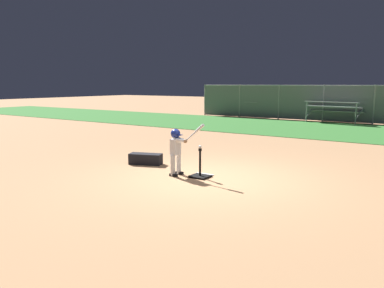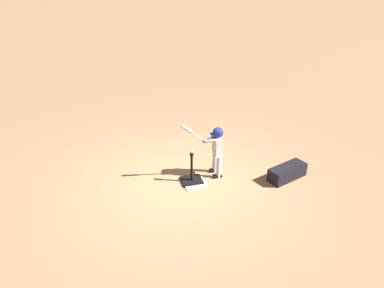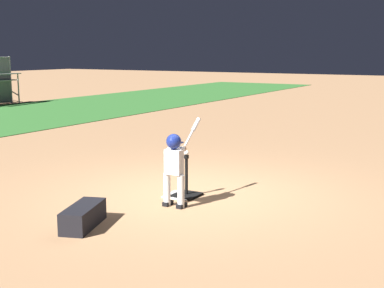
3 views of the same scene
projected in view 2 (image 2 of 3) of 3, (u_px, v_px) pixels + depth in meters
The scene contains 6 objects.
ground_plane at pixel (180, 183), 7.54m from camera, with size 90.00×90.00×0.00m, color #AD7F56.
home_plate at pixel (194, 183), 7.51m from camera, with size 0.44×0.44×0.02m, color white.
batting_tee at pixel (192, 178), 7.54m from camera, with size 0.42×0.38×0.65m.
batter_child at pixel (216, 146), 7.52m from camera, with size 0.86×0.33×1.23m.
baseball at pixel (192, 151), 7.27m from camera, with size 0.07×0.07×0.07m, color white.
equipment_bag at pixel (287, 172), 7.63m from camera, with size 0.84×0.32×0.28m, color black.
Camera 2 is at (1.43, 6.20, 4.13)m, focal length 35.00 mm.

